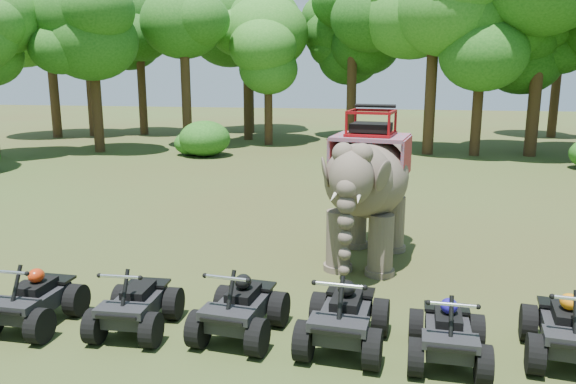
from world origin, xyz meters
name	(u,v)px	position (x,y,z in m)	size (l,w,h in m)	color
ground	(278,294)	(0.00, 0.00, 0.00)	(110.00, 110.00, 0.00)	#47381E
elephant	(369,185)	(1.73, 2.46, 1.85)	(1.94, 4.41, 3.71)	brown
atv_0	(32,293)	(-4.07, -2.18, 0.63)	(1.25, 1.71, 1.27)	black
atv_1	(135,297)	(-2.18, -2.03, 0.63)	(1.23, 1.69, 1.25)	black
atv_2	(240,300)	(-0.30, -1.92, 0.66)	(1.29, 1.77, 1.31)	black
atv_3	(345,308)	(1.51, -2.02, 0.68)	(1.35, 1.85, 1.37)	black
atv_4	(449,325)	(3.16, -2.22, 0.62)	(1.21, 1.66, 1.23)	black
atv_5	(569,322)	(5.03, -1.87, 0.66)	(1.29, 1.77, 1.31)	black
tree_0	(352,70)	(0.00, 23.61, 4.50)	(6.30, 6.30, 9.00)	#195114
tree_1	(432,63)	(4.39, 20.54, 4.86)	(6.80, 6.80, 9.72)	#195114
tree_2	(534,86)	(9.88, 21.68, 3.66)	(5.13, 5.13, 7.33)	#195114
tree_24	(95,75)	(-13.64, 18.25, 4.19)	(5.87, 5.87, 8.39)	#195114
tree_25	(186,78)	(-9.24, 20.40, 4.02)	(5.62, 5.62, 8.03)	#195114
tree_26	(268,90)	(-4.94, 22.86, 3.29)	(4.61, 4.61, 6.58)	#195114
tree_27	(89,70)	(-17.81, 25.29, 4.49)	(6.28, 6.28, 8.97)	#195114
tree_28	(351,84)	(-0.22, 26.82, 3.57)	(5.00, 5.00, 7.14)	#195114
tree_30	(51,60)	(-19.78, 24.03, 5.11)	(7.16, 7.16, 10.23)	#195114
tree_31	(558,67)	(13.19, 29.77, 4.67)	(6.54, 6.54, 9.35)	#195114
tree_32	(249,58)	(-7.63, 29.12, 5.28)	(7.39, 7.39, 10.56)	#195114
tree_33	(479,80)	(6.83, 20.41, 3.99)	(5.59, 5.59, 7.98)	#195114
tree_34	(352,65)	(-0.16, 26.77, 4.77)	(6.68, 6.68, 9.54)	#195114
tree_35	(247,71)	(-6.76, 25.08, 4.43)	(6.20, 6.20, 8.86)	#195114
tree_37	(141,71)	(-14.75, 26.72, 4.42)	(6.19, 6.19, 8.84)	#195114
tree_39	(539,51)	(9.71, 20.69, 5.42)	(7.59, 7.59, 10.84)	#195114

